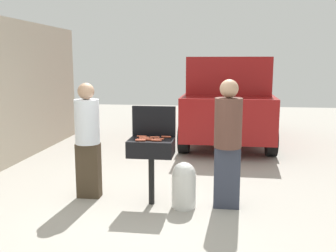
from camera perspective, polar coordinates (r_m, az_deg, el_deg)
name	(u,v)px	position (r m, az deg, el deg)	size (l,w,h in m)	color
ground_plane	(147,211)	(5.09, -3.19, -12.58)	(24.00, 24.00, 0.00)	#9E998E
bbq_grill	(151,150)	(5.10, -2.53, -3.56)	(0.60, 0.44, 0.90)	black
grill_lid_open	(154,121)	(5.25, -2.13, 0.72)	(0.60, 0.05, 0.42)	black
hot_dog_0	(142,136)	(5.21, -3.95, -1.56)	(0.03, 0.03, 0.13)	#B74C33
hot_dog_1	(144,139)	(5.04, -3.58, -1.94)	(0.03, 0.03, 0.13)	#C6593D
hot_dog_2	(141,140)	(4.99, -4.08, -2.07)	(0.03, 0.03, 0.13)	#AD4228
hot_dog_3	(166,137)	(5.17, -0.27, -1.63)	(0.03, 0.03, 0.13)	#AD4228
hot_dog_4	(159,139)	(5.03, -1.39, -1.95)	(0.03, 0.03, 0.13)	#B74C33
hot_dog_5	(144,138)	(5.09, -3.60, -1.81)	(0.03, 0.03, 0.13)	#C6593D
hot_dog_6	(141,140)	(4.95, -4.14, -2.17)	(0.03, 0.03, 0.13)	#B74C33
hot_dog_7	(155,137)	(5.14, -2.02, -1.70)	(0.03, 0.03, 0.13)	#B74C33
hot_dog_8	(157,140)	(4.93, -1.72, -2.18)	(0.03, 0.03, 0.13)	#AD4228
hot_dog_9	(151,140)	(4.97, -2.52, -2.09)	(0.03, 0.03, 0.13)	#AD4228
hot_dog_10	(148,139)	(5.05, -2.97, -1.90)	(0.03, 0.03, 0.13)	#B74C33
hot_dog_11	(144,137)	(5.13, -3.61, -1.73)	(0.03, 0.03, 0.13)	#C6593D
propane_tank	(184,184)	(5.10, 2.39, -8.68)	(0.32, 0.32, 0.62)	silver
person_left	(88,136)	(5.45, -11.97, -1.53)	(0.34, 0.34, 1.64)	#3F3323
person_right	(228,139)	(5.01, 8.95, -1.99)	(0.36, 0.36, 1.70)	#333847
parked_minivan	(228,99)	(9.41, 8.92, 4.05)	(2.08, 4.43, 2.02)	maroon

